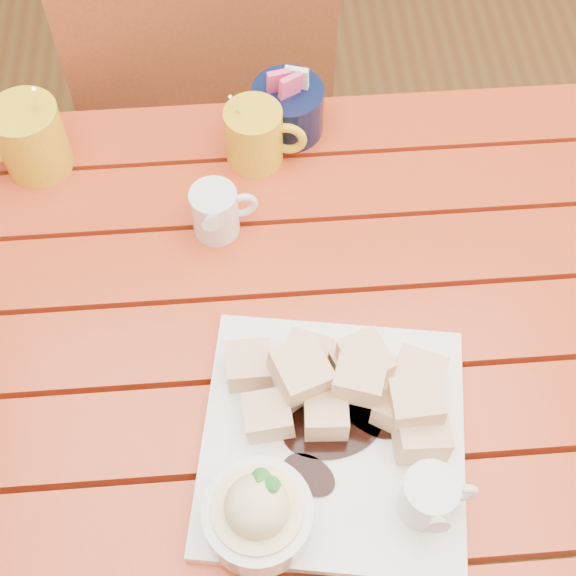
{
  "coord_description": "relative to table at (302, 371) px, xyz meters",
  "views": [
    {
      "loc": [
        -0.05,
        -0.47,
        1.62
      ],
      "look_at": [
        -0.02,
        0.02,
        0.82
      ],
      "focal_mm": 50.0,
      "sensor_mm": 36.0,
      "label": 1
    }
  ],
  "objects": [
    {
      "name": "sugar_caddy",
      "position": [
        0.01,
        0.34,
        0.15
      ],
      "size": [
        0.1,
        0.1,
        0.11
      ],
      "color": "black",
      "rests_on": "table"
    },
    {
      "name": "table",
      "position": [
        0.0,
        0.0,
        0.0
      ],
      "size": [
        1.2,
        0.79,
        0.75
      ],
      "color": "#A32E15",
      "rests_on": "ground"
    },
    {
      "name": "coffee_mug_left",
      "position": [
        -0.35,
        0.3,
        0.16
      ],
      "size": [
        0.13,
        0.09,
        0.16
      ],
      "rotation": [
        0.0,
        0.0,
        0.17
      ],
      "color": "gold",
      "rests_on": "table"
    },
    {
      "name": "chair_far",
      "position": [
        -0.14,
        0.64,
        -0.12
      ],
      "size": [
        0.54,
        0.54,
        0.93
      ],
      "rotation": [
        0.0,
        0.0,
        3.41
      ],
      "color": "brown",
      "rests_on": "ground"
    },
    {
      "name": "dessert_plate",
      "position": [
        0.01,
        -0.16,
        0.14
      ],
      "size": [
        0.34,
        0.34,
        0.12
      ],
      "rotation": [
        0.0,
        0.0,
        -0.17
      ],
      "color": "white",
      "rests_on": "table"
    },
    {
      "name": "coffee_mug_right",
      "position": [
        -0.04,
        0.29,
        0.15
      ],
      "size": [
        0.11,
        0.08,
        0.13
      ],
      "rotation": [
        0.0,
        0.0,
        -0.2
      ],
      "color": "gold",
      "rests_on": "table"
    },
    {
      "name": "ground",
      "position": [
        0.0,
        -0.0,
        -0.64
      ],
      "size": [
        5.0,
        5.0,
        0.0
      ],
      "primitive_type": "plane",
      "color": "brown",
      "rests_on": "ground"
    },
    {
      "name": "cream_pitcher",
      "position": [
        -0.1,
        0.17,
        0.15
      ],
      "size": [
        0.09,
        0.08,
        0.07
      ],
      "rotation": [
        0.0,
        0.0,
        0.17
      ],
      "color": "white",
      "rests_on": "table"
    }
  ]
}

